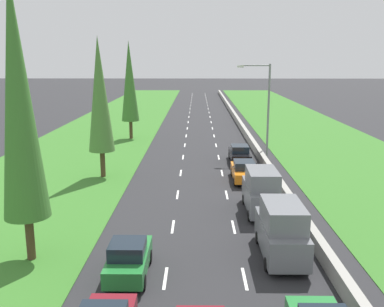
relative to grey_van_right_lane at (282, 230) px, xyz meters
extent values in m
plane|color=#28282B|center=(-3.72, 42.84, -1.40)|extent=(300.00, 300.00, 0.00)
cube|color=#387528|center=(-16.37, 42.84, -1.38)|extent=(14.00, 140.00, 0.04)
cube|color=#387528|center=(10.63, 42.84, -1.38)|extent=(14.00, 140.00, 0.04)
cube|color=#9E9B93|center=(1.98, 42.84, -0.97)|extent=(0.44, 120.00, 0.85)
cube|color=white|center=(-5.47, -2.16, -1.39)|extent=(0.14, 2.00, 0.01)
cube|color=white|center=(-5.47, 3.84, -1.39)|extent=(0.14, 2.00, 0.01)
cube|color=white|center=(-5.47, 9.84, -1.39)|extent=(0.14, 2.00, 0.01)
cube|color=white|center=(-5.47, 15.84, -1.39)|extent=(0.14, 2.00, 0.01)
cube|color=white|center=(-5.47, 21.84, -1.39)|extent=(0.14, 2.00, 0.01)
cube|color=white|center=(-5.47, 27.84, -1.39)|extent=(0.14, 2.00, 0.01)
cube|color=white|center=(-5.47, 33.84, -1.39)|extent=(0.14, 2.00, 0.01)
cube|color=white|center=(-5.47, 39.84, -1.39)|extent=(0.14, 2.00, 0.01)
cube|color=white|center=(-5.47, 45.84, -1.39)|extent=(0.14, 2.00, 0.01)
cube|color=white|center=(-5.47, 51.84, -1.39)|extent=(0.14, 2.00, 0.01)
cube|color=white|center=(-5.47, 57.84, -1.39)|extent=(0.14, 2.00, 0.01)
cube|color=white|center=(-5.47, 63.84, -1.39)|extent=(0.14, 2.00, 0.01)
cube|color=white|center=(-5.47, 69.84, -1.39)|extent=(0.14, 2.00, 0.01)
cube|color=white|center=(-5.47, 75.84, -1.39)|extent=(0.14, 2.00, 0.01)
cube|color=white|center=(-5.47, 81.84, -1.39)|extent=(0.14, 2.00, 0.01)
cube|color=white|center=(-5.47, 87.84, -1.39)|extent=(0.14, 2.00, 0.01)
cube|color=white|center=(-5.47, 93.84, -1.39)|extent=(0.14, 2.00, 0.01)
cube|color=white|center=(-5.47, 99.84, -1.39)|extent=(0.14, 2.00, 0.01)
cube|color=white|center=(-1.97, -2.16, -1.39)|extent=(0.14, 2.00, 0.01)
cube|color=white|center=(-1.97, 3.84, -1.39)|extent=(0.14, 2.00, 0.01)
cube|color=white|center=(-1.97, 9.84, -1.39)|extent=(0.14, 2.00, 0.01)
cube|color=white|center=(-1.97, 15.84, -1.39)|extent=(0.14, 2.00, 0.01)
cube|color=white|center=(-1.97, 21.84, -1.39)|extent=(0.14, 2.00, 0.01)
cube|color=white|center=(-1.97, 27.84, -1.39)|extent=(0.14, 2.00, 0.01)
cube|color=white|center=(-1.97, 33.84, -1.39)|extent=(0.14, 2.00, 0.01)
cube|color=white|center=(-1.97, 39.84, -1.39)|extent=(0.14, 2.00, 0.01)
cube|color=white|center=(-1.97, 45.84, -1.39)|extent=(0.14, 2.00, 0.01)
cube|color=white|center=(-1.97, 51.84, -1.39)|extent=(0.14, 2.00, 0.01)
cube|color=white|center=(-1.97, 57.84, -1.39)|extent=(0.14, 2.00, 0.01)
cube|color=white|center=(-1.97, 63.84, -1.39)|extent=(0.14, 2.00, 0.01)
cube|color=white|center=(-1.97, 69.84, -1.39)|extent=(0.14, 2.00, 0.01)
cube|color=white|center=(-1.97, 75.84, -1.39)|extent=(0.14, 2.00, 0.01)
cube|color=white|center=(-1.97, 81.84, -1.39)|extent=(0.14, 2.00, 0.01)
cube|color=white|center=(-1.97, 87.84, -1.39)|extent=(0.14, 2.00, 0.01)
cube|color=white|center=(-1.97, 93.84, -1.39)|extent=(0.14, 2.00, 0.01)
cube|color=white|center=(-1.97, 99.84, -1.39)|extent=(0.14, 2.00, 0.01)
cube|color=slate|center=(0.00, 0.09, -0.38)|extent=(1.90, 4.90, 1.40)
cube|color=slate|center=(0.00, -0.21, 0.87)|extent=(1.80, 3.10, 1.10)
cylinder|color=black|center=(-0.87, 1.61, -1.08)|extent=(0.22, 0.64, 0.64)
cylinder|color=black|center=(0.87, 1.61, -1.08)|extent=(0.22, 0.64, 0.64)
cylinder|color=black|center=(-0.87, -1.42, -1.08)|extent=(0.22, 0.64, 0.64)
cylinder|color=black|center=(0.87, -1.42, -1.08)|extent=(0.22, 0.64, 0.64)
cube|color=slate|center=(-0.06, 6.38, -0.38)|extent=(1.90, 4.90, 1.40)
cube|color=slate|center=(-0.06, 6.08, 0.87)|extent=(1.80, 3.10, 1.10)
cylinder|color=black|center=(-0.93, 7.90, -1.08)|extent=(0.22, 0.64, 0.64)
cylinder|color=black|center=(0.81, 7.90, -1.08)|extent=(0.22, 0.64, 0.64)
cylinder|color=black|center=(-0.93, 4.86, -1.08)|extent=(0.22, 0.64, 0.64)
cylinder|color=black|center=(0.81, 4.86, -1.08)|extent=(0.22, 0.64, 0.64)
cube|color=#237A33|center=(-7.10, -1.89, -0.70)|extent=(1.68, 3.90, 0.76)
cube|color=#19232D|center=(-7.10, -2.19, 0.00)|extent=(1.52, 1.60, 0.64)
cylinder|color=black|center=(-7.86, -0.68, -1.08)|extent=(0.22, 0.64, 0.64)
cylinder|color=black|center=(-6.34, -0.68, -1.08)|extent=(0.22, 0.64, 0.64)
cylinder|color=black|center=(-7.86, -3.10, -1.08)|extent=(0.22, 0.64, 0.64)
cylinder|color=black|center=(-6.34, -3.10, -1.08)|extent=(0.22, 0.64, 0.64)
cube|color=orange|center=(-0.39, 13.54, -0.72)|extent=(1.76, 4.50, 0.72)
cube|color=#19232D|center=(-0.39, 13.39, -0.06)|extent=(1.56, 1.90, 0.60)
cylinder|color=black|center=(-1.19, 14.94, -1.08)|extent=(0.22, 0.64, 0.64)
cylinder|color=black|center=(0.41, 14.94, -1.08)|extent=(0.22, 0.64, 0.64)
cylinder|color=black|center=(-1.19, 12.15, -1.08)|extent=(0.22, 0.64, 0.64)
cylinder|color=black|center=(0.41, 12.15, -1.08)|extent=(0.22, 0.64, 0.64)
cube|color=black|center=(-0.13, 19.81, -0.72)|extent=(1.76, 4.50, 0.72)
cube|color=#19232D|center=(-0.13, 19.66, -0.06)|extent=(1.56, 1.90, 0.60)
cylinder|color=black|center=(-0.93, 21.20, -1.08)|extent=(0.22, 0.64, 0.64)
cylinder|color=black|center=(0.67, 21.20, -1.08)|extent=(0.22, 0.64, 0.64)
cylinder|color=black|center=(-0.93, 18.41, -1.08)|extent=(0.22, 0.64, 0.64)
cylinder|color=black|center=(0.67, 18.41, -1.08)|extent=(0.22, 0.64, 0.64)
cylinder|color=#4C3823|center=(-12.07, -0.37, -0.30)|extent=(0.40, 0.40, 2.20)
cone|color=#3D752D|center=(-12.07, -0.37, 6.40)|extent=(2.14, 2.14, 11.21)
cylinder|color=#4C3823|center=(-11.78, 14.53, -0.30)|extent=(0.40, 0.40, 2.20)
cone|color=#4C7F38|center=(-11.78, 14.53, 5.34)|extent=(2.08, 2.08, 9.07)
cylinder|color=#4C3823|center=(-12.07, 31.78, -0.30)|extent=(0.40, 0.40, 2.20)
cone|color=#3D752D|center=(-12.07, 31.78, 5.49)|extent=(2.09, 2.09, 9.37)
cylinder|color=gray|center=(2.82, 22.35, 3.10)|extent=(0.20, 0.20, 9.00)
cylinder|color=gray|center=(1.42, 22.35, 7.45)|extent=(2.80, 0.12, 0.12)
cube|color=silver|center=(0.02, 22.35, 7.35)|extent=(0.60, 0.28, 0.20)
camera|label=1|loc=(-4.08, -19.65, 8.10)|focal=40.55mm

